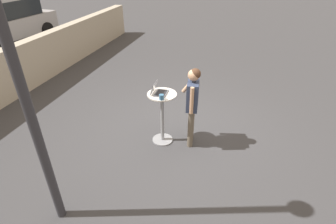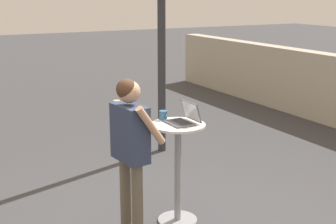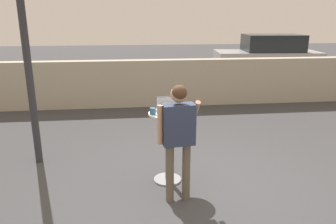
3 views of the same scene
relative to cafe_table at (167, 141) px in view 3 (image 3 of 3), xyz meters
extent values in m
plane|color=#3D3D3F|center=(0.38, -0.27, -0.65)|extent=(50.00, 50.00, 0.00)
cube|color=#B2A893|center=(0.38, 4.45, 0.00)|extent=(14.99, 0.35, 1.29)
cylinder|color=gray|center=(0.00, 0.00, -0.64)|extent=(0.42, 0.42, 0.03)
cylinder|color=gray|center=(0.00, 0.00, -0.11)|extent=(0.07, 0.07, 1.04)
cylinder|color=beige|center=(0.00, 0.00, 0.43)|extent=(0.56, 0.56, 0.02)
cube|color=#515156|center=(0.00, 0.01, 0.45)|extent=(0.31, 0.23, 0.02)
cube|color=black|center=(0.00, 0.01, 0.46)|extent=(0.27, 0.18, 0.00)
cube|color=#515156|center=(0.00, 0.16, 0.56)|extent=(0.31, 0.08, 0.20)
cube|color=white|center=(0.00, 0.15, 0.56)|extent=(0.28, 0.06, 0.18)
cylinder|color=#336084|center=(-0.22, -0.06, 0.49)|extent=(0.09, 0.09, 0.10)
torus|color=#336084|center=(-0.16, -0.06, 0.49)|extent=(0.04, 0.01, 0.04)
cylinder|color=brown|center=(-0.03, -0.58, -0.24)|extent=(0.11, 0.11, 0.83)
cylinder|color=brown|center=(0.19, -0.56, -0.24)|extent=(0.11, 0.11, 0.83)
cube|color=#2D3851|center=(0.08, -0.57, 0.45)|extent=(0.44, 0.26, 0.54)
sphere|color=tan|center=(0.08, -0.57, 0.85)|extent=(0.21, 0.21, 0.21)
sphere|color=#472D1E|center=(0.08, -0.60, 0.88)|extent=(0.20, 0.20, 0.20)
cylinder|color=tan|center=(-0.16, -0.60, 0.46)|extent=(0.07, 0.07, 0.52)
cylinder|color=tan|center=(0.31, -0.47, 0.56)|extent=(0.11, 0.32, 0.40)
cube|color=#9E9EA3|center=(5.04, 8.39, 0.03)|extent=(4.26, 2.11, 0.76)
cube|color=black|center=(5.24, 8.37, 0.75)|extent=(2.39, 1.73, 0.67)
cylinder|color=black|center=(3.69, 7.68, -0.31)|extent=(0.69, 0.28, 0.67)
cylinder|color=black|center=(3.84, 9.33, -0.31)|extent=(0.69, 0.28, 0.67)
cylinder|color=black|center=(6.24, 7.45, -0.31)|extent=(0.69, 0.28, 0.67)
cylinder|color=black|center=(6.39, 9.10, -0.31)|extent=(0.69, 0.28, 0.67)
cylinder|color=#2D2D33|center=(-2.15, 0.94, 1.52)|extent=(0.12, 0.12, 4.33)
camera|label=1|loc=(-4.20, -1.27, 2.69)|focal=28.00mm
camera|label=2|loc=(3.99, -2.27, 1.74)|focal=50.00mm
camera|label=3|loc=(-0.52, -4.55, 1.80)|focal=35.00mm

